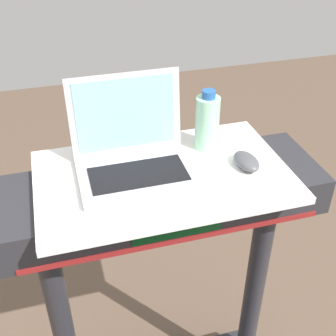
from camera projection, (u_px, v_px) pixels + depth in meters
name	position (u px, v px, depth m)	size (l,w,h in m)	color
desk_board	(163.00, 176.00, 1.19)	(0.68, 0.42, 0.02)	white
laptop	(133.00, 153.00, 1.18)	(0.31, 0.25, 0.24)	#B7B7BC
computer_mouse	(246.00, 161.00, 1.21)	(0.06, 0.10, 0.03)	#4C4C51
water_bottle	(207.00, 122.00, 1.26)	(0.07, 0.07, 0.18)	#9EDBB2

